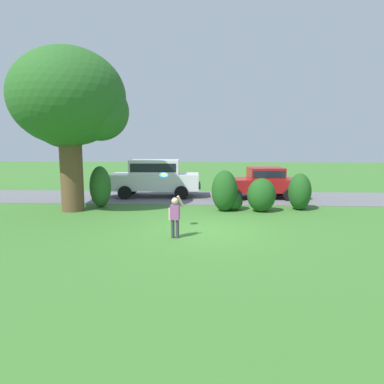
{
  "coord_description": "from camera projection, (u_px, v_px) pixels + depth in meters",
  "views": [
    {
      "loc": [
        0.23,
        -11.2,
        2.81
      ],
      "look_at": [
        -0.4,
        1.04,
        1.1
      ],
      "focal_mm": 33.37,
      "sensor_mm": 36.0,
      "label": 1
    }
  ],
  "objects": [
    {
      "name": "ground_plane",
      "position": [
        203.0,
        230.0,
        11.48
      ],
      "size": [
        80.0,
        80.0,
        0.0
      ],
      "primitive_type": "plane",
      "color": "#3D752D"
    },
    {
      "name": "driveway_strip",
      "position": [
        206.0,
        198.0,
        18.23
      ],
      "size": [
        28.0,
        4.4,
        0.02
      ],
      "primitive_type": "cube",
      "color": "slate",
      "rests_on": "ground"
    },
    {
      "name": "oak_tree_large",
      "position": [
        71.0,
        104.0,
        14.41
      ],
      "size": [
        4.69,
        4.81,
        6.53
      ],
      "color": "brown",
      "rests_on": "ground"
    },
    {
      "name": "shrub_near_tree",
      "position": [
        100.0,
        187.0,
        15.5
      ],
      "size": [
        0.92,
        0.9,
        1.79
      ],
      "color": "#286023",
      "rests_on": "ground"
    },
    {
      "name": "shrub_centre_left",
      "position": [
        226.0,
        193.0,
        14.66
      ],
      "size": [
        1.3,
        1.13,
        1.68
      ],
      "color": "#1E511C",
      "rests_on": "ground"
    },
    {
      "name": "shrub_centre",
      "position": [
        261.0,
        195.0,
        14.49
      ],
      "size": [
        1.15,
        1.03,
        1.37
      ],
      "color": "#1E511C",
      "rests_on": "ground"
    },
    {
      "name": "shrub_centre_right",
      "position": [
        300.0,
        193.0,
        14.94
      ],
      "size": [
        0.94,
        1.12,
        1.53
      ],
      "color": "#1E511C",
      "rests_on": "ground"
    },
    {
      "name": "parked_sedan",
      "position": [
        261.0,
        182.0,
        17.96
      ],
      "size": [
        4.51,
        2.31,
        1.56
      ],
      "color": "maroon",
      "rests_on": "ground"
    },
    {
      "name": "parked_suv",
      "position": [
        155.0,
        176.0,
        18.41
      ],
      "size": [
        4.77,
        2.24,
        1.92
      ],
      "color": "white",
      "rests_on": "ground"
    },
    {
      "name": "child_thrower",
      "position": [
        175.0,
        214.0,
        10.48
      ],
      "size": [
        0.47,
        0.23,
        1.29
      ],
      "color": "#383842",
      "rests_on": "ground"
    },
    {
      "name": "frisbee",
      "position": [
        164.0,
        175.0,
        11.31
      ],
      "size": [
        0.3,
        0.26,
        0.2
      ],
      "color": "#337FDB"
    }
  ]
}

